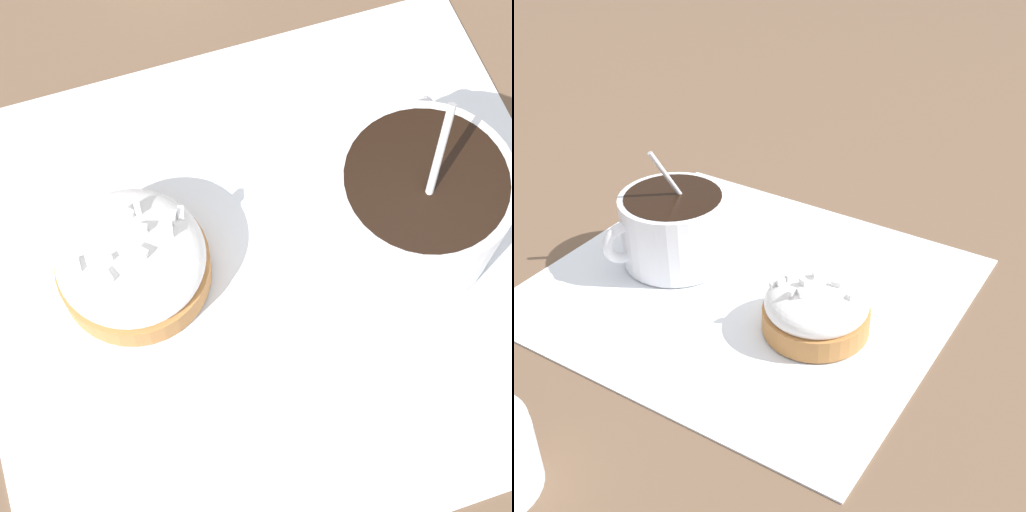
# 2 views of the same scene
# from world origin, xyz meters

# --- Properties ---
(ground_plane) EXTENTS (3.00, 3.00, 0.00)m
(ground_plane) POSITION_xyz_m (0.00, 0.00, 0.00)
(ground_plane) COLOR brown
(paper_napkin) EXTENTS (0.34, 0.31, 0.00)m
(paper_napkin) POSITION_xyz_m (0.00, 0.00, 0.00)
(paper_napkin) COLOR white
(paper_napkin) RESTS_ON ground_plane
(coffee_cup) EXTENTS (0.09, 0.11, 0.10)m
(coffee_cup) POSITION_xyz_m (-0.08, 0.00, 0.04)
(coffee_cup) COLOR white
(coffee_cup) RESTS_ON paper_napkin
(frosted_pastry) EXTENTS (0.08, 0.08, 0.04)m
(frosted_pastry) POSITION_xyz_m (0.07, -0.01, 0.02)
(frosted_pastry) COLOR #B2753D
(frosted_pastry) RESTS_ON paper_napkin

